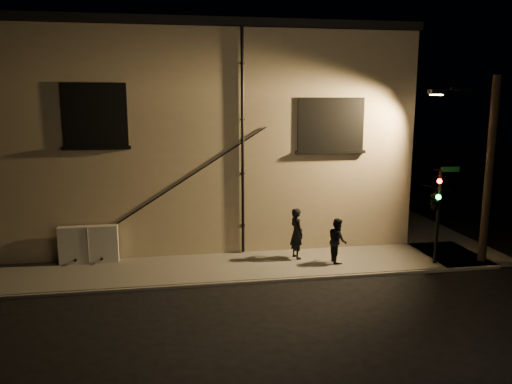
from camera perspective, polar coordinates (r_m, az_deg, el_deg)
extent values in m
plane|color=black|center=(17.04, 6.07, -9.90)|extent=(90.00, 90.00, 0.00)
cube|color=#5A5751|center=(17.89, -4.66, -8.65)|extent=(20.00, 3.00, 0.12)
cube|color=#5A5751|center=(26.43, 14.98, -2.63)|extent=(3.00, 16.00, 0.12)
cube|color=tan|center=(24.43, -6.40, 6.56)|extent=(16.00, 12.00, 8.50)
cube|color=black|center=(24.52, -6.62, 16.87)|extent=(16.20, 12.20, 0.30)
cube|color=black|center=(18.50, -17.92, 8.40)|extent=(2.20, 0.10, 2.20)
cube|color=black|center=(18.51, -17.91, 8.40)|extent=(1.98, 0.05, 1.98)
cube|color=black|center=(19.30, 8.56, 7.67)|extent=(2.60, 0.10, 2.00)
cube|color=#A5B28C|center=(19.32, 8.54, 7.67)|extent=(2.38, 0.05, 1.78)
cylinder|color=black|center=(18.51, -1.54, 5.52)|extent=(0.11, 0.11, 8.30)
cylinder|color=black|center=(18.52, -8.28, 1.33)|extent=(5.96, 0.04, 3.75)
cylinder|color=black|center=(18.52, -7.92, 1.53)|extent=(5.96, 0.04, 3.75)
cube|color=#BAB7B1|center=(19.00, -18.57, -5.70)|extent=(2.06, 0.35, 1.36)
imported|color=black|center=(18.50, 4.66, -4.73)|extent=(0.62, 0.78, 1.90)
imported|color=black|center=(18.28, 9.29, -5.47)|extent=(0.65, 0.82, 1.63)
cylinder|color=black|center=(18.86, 20.05, -2.77)|extent=(0.12, 0.12, 3.35)
imported|color=black|center=(18.51, 19.78, -0.75)|extent=(0.74, 2.06, 0.81)
sphere|color=#FF140C|center=(18.25, 20.24, 1.17)|extent=(0.17, 0.17, 0.17)
sphere|color=#14FF3F|center=(18.35, 20.13, -0.55)|extent=(0.17, 0.17, 0.17)
cube|color=#0C4C1E|center=(18.74, 21.31, 2.43)|extent=(0.70, 0.03, 0.18)
cylinder|color=black|center=(19.53, 25.09, 2.04)|extent=(0.28, 0.28, 6.76)
cylinder|color=black|center=(19.38, 22.86, 10.80)|extent=(1.72, 0.94, 0.10)
cube|color=black|center=(19.44, 19.94, 10.71)|extent=(0.55, 0.28, 0.18)
cube|color=#FFC672|center=(19.44, 19.92, 10.42)|extent=(0.42, 0.20, 0.04)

